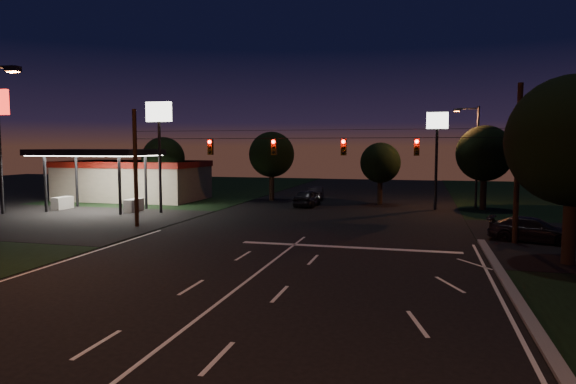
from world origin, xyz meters
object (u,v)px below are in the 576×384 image
(tree_right_near, at_px, (573,142))
(car_cross, at_px, (533,230))
(car_oncoming_a, at_px, (307,198))
(car_oncoming_b, at_px, (316,193))
(utility_pole_right, at_px, (514,244))

(tree_right_near, xyz_separation_m, car_cross, (-0.44, 5.53, -4.97))
(tree_right_near, height_order, car_cross, tree_right_near)
(tree_right_near, height_order, car_oncoming_a, tree_right_near)
(car_oncoming_a, height_order, car_oncoming_b, car_oncoming_a)
(car_oncoming_a, xyz_separation_m, car_cross, (16.43, -14.05, -0.06))
(tree_right_near, bearing_deg, car_oncoming_a, 130.74)
(car_oncoming_b, bearing_deg, utility_pole_right, 119.06)
(utility_pole_right, height_order, car_oncoming_b, utility_pole_right)
(utility_pole_right, height_order, car_cross, utility_pole_right)
(tree_right_near, bearing_deg, utility_pole_right, 107.53)
(car_cross, bearing_deg, car_oncoming_a, 65.11)
(utility_pole_right, height_order, tree_right_near, tree_right_near)
(utility_pole_right, xyz_separation_m, tree_right_near, (1.53, -4.83, 5.68))
(car_oncoming_b, height_order, car_cross, car_cross)
(car_oncoming_a, bearing_deg, car_cross, 141.51)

